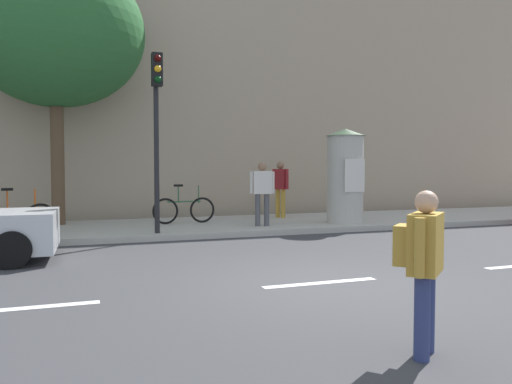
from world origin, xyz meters
TOP-DOWN VIEW (x-y plane):
  - ground_plane at (0.00, 0.00)m, footprint 80.00×80.00m
  - sidewalk_curb at (0.00, 7.00)m, footprint 36.00×4.00m
  - lane_markings at (0.00, 0.00)m, footprint 25.80×0.16m
  - building_backdrop at (0.00, 12.00)m, footprint 36.00×5.00m
  - traffic_light at (-1.59, 5.24)m, footprint 0.24×0.45m
  - poster_column at (3.71, 5.82)m, footprint 1.11×1.11m
  - street_tree at (-3.86, 8.07)m, footprint 4.73×4.73m
  - pedestrian_with_backpack at (-0.44, -2.85)m, footprint 0.54×0.54m
  - pedestrian_tallest at (1.27, 5.93)m, footprint 0.65×0.44m
  - pedestrian_with_bag at (2.59, 7.85)m, footprint 0.40×0.62m
  - bicycle_leaning at (-4.70, 6.00)m, footprint 1.74×0.44m
  - bicycle_upright at (-0.58, 7.21)m, footprint 1.77×0.16m

SIDE VIEW (x-z plane):
  - ground_plane at x=0.00m, z-range 0.00..0.00m
  - lane_markings at x=0.00m, z-range 0.00..0.01m
  - sidewalk_curb at x=0.00m, z-range 0.00..0.15m
  - bicycle_leaning at x=-4.70m, z-range -0.01..1.08m
  - bicycle_upright at x=-0.58m, z-range -0.01..1.08m
  - pedestrian_with_backpack at x=-0.44m, z-range 0.14..1.63m
  - pedestrian_tallest at x=1.27m, z-range 0.32..2.02m
  - pedestrian_with_bag at x=2.59m, z-range 0.32..2.07m
  - poster_column at x=3.71m, z-range 0.17..2.81m
  - traffic_light at x=-1.59m, z-range 0.88..5.06m
  - building_backdrop at x=0.00m, z-range 0.00..9.57m
  - street_tree at x=-3.86m, z-range 1.73..8.94m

